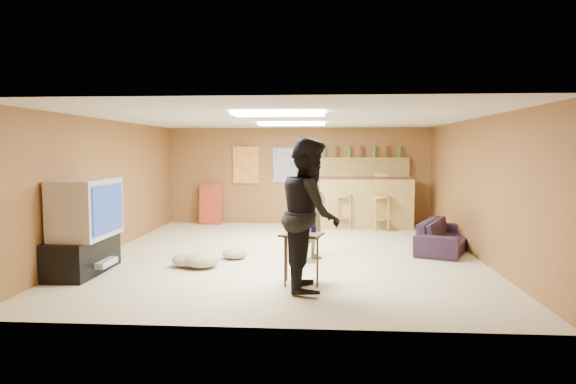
# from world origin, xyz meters

# --- Properties ---
(ground) EXTENTS (7.00, 7.00, 0.00)m
(ground) POSITION_xyz_m (0.00, 0.00, 0.00)
(ground) COLOR #C0B793
(ground) RESTS_ON ground
(ceiling) EXTENTS (6.00, 7.00, 0.02)m
(ceiling) POSITION_xyz_m (0.00, 0.00, 2.20)
(ceiling) COLOR silver
(ceiling) RESTS_ON ground
(wall_back) EXTENTS (6.00, 0.02, 2.20)m
(wall_back) POSITION_xyz_m (0.00, 3.50, 1.10)
(wall_back) COLOR brown
(wall_back) RESTS_ON ground
(wall_front) EXTENTS (6.00, 0.02, 2.20)m
(wall_front) POSITION_xyz_m (0.00, -3.50, 1.10)
(wall_front) COLOR brown
(wall_front) RESTS_ON ground
(wall_left) EXTENTS (0.02, 7.00, 2.20)m
(wall_left) POSITION_xyz_m (-3.00, 0.00, 1.10)
(wall_left) COLOR brown
(wall_left) RESTS_ON ground
(wall_right) EXTENTS (0.02, 7.00, 2.20)m
(wall_right) POSITION_xyz_m (3.00, 0.00, 1.10)
(wall_right) COLOR brown
(wall_right) RESTS_ON ground
(tv_stand) EXTENTS (0.55, 1.30, 0.50)m
(tv_stand) POSITION_xyz_m (-2.72, -1.50, 0.25)
(tv_stand) COLOR black
(tv_stand) RESTS_ON ground
(dvd_box) EXTENTS (0.35, 0.50, 0.08)m
(dvd_box) POSITION_xyz_m (-2.50, -1.50, 0.15)
(dvd_box) COLOR #B2B2B7
(dvd_box) RESTS_ON tv_stand
(tv_body) EXTENTS (0.60, 1.10, 0.80)m
(tv_body) POSITION_xyz_m (-2.65, -1.50, 0.90)
(tv_body) COLOR #B2B2B7
(tv_body) RESTS_ON tv_stand
(tv_screen) EXTENTS (0.02, 0.95, 0.65)m
(tv_screen) POSITION_xyz_m (-2.34, -1.50, 0.90)
(tv_screen) COLOR navy
(tv_screen) RESTS_ON tv_body
(bar_counter) EXTENTS (2.00, 0.60, 1.10)m
(bar_counter) POSITION_xyz_m (1.50, 2.95, 0.55)
(bar_counter) COLOR olive
(bar_counter) RESTS_ON ground
(bar_lip) EXTENTS (2.10, 0.12, 0.05)m
(bar_lip) POSITION_xyz_m (1.50, 2.70, 1.10)
(bar_lip) COLOR #3B2113
(bar_lip) RESTS_ON bar_counter
(bar_shelf) EXTENTS (2.00, 0.18, 0.05)m
(bar_shelf) POSITION_xyz_m (1.50, 3.40, 1.50)
(bar_shelf) COLOR olive
(bar_shelf) RESTS_ON bar_backing
(bar_backing) EXTENTS (2.00, 0.14, 0.60)m
(bar_backing) POSITION_xyz_m (1.50, 3.42, 1.20)
(bar_backing) COLOR olive
(bar_backing) RESTS_ON bar_counter
(poster_left) EXTENTS (0.60, 0.03, 0.85)m
(poster_left) POSITION_xyz_m (-1.20, 3.46, 1.35)
(poster_left) COLOR #BF3F26
(poster_left) RESTS_ON wall_back
(poster_right) EXTENTS (0.55, 0.03, 0.80)m
(poster_right) POSITION_xyz_m (-0.30, 3.46, 1.35)
(poster_right) COLOR #334C99
(poster_right) RESTS_ON wall_back
(folding_chair_stack) EXTENTS (0.50, 0.26, 0.91)m
(folding_chair_stack) POSITION_xyz_m (-2.00, 3.30, 0.45)
(folding_chair_stack) COLOR #AB361F
(folding_chair_stack) RESTS_ON ground
(ceiling_panel_front) EXTENTS (1.20, 0.60, 0.04)m
(ceiling_panel_front) POSITION_xyz_m (0.00, -1.50, 2.17)
(ceiling_panel_front) COLOR white
(ceiling_panel_front) RESTS_ON ceiling
(ceiling_panel_back) EXTENTS (1.20, 0.60, 0.04)m
(ceiling_panel_back) POSITION_xyz_m (0.00, 1.20, 2.17)
(ceiling_panel_back) COLOR white
(ceiling_panel_back) RESTS_ON ceiling
(person_olive) EXTENTS (0.53, 0.67, 1.63)m
(person_olive) POSITION_xyz_m (0.42, -0.47, 0.81)
(person_olive) COLOR #4E5B34
(person_olive) RESTS_ON ground
(person_black) EXTENTS (0.76, 0.95, 1.84)m
(person_black) POSITION_xyz_m (0.43, -2.08, 0.92)
(person_black) COLOR black
(person_black) RESTS_ON ground
(sofa) EXTENTS (1.31, 1.88, 0.51)m
(sofa) POSITION_xyz_m (2.65, 0.48, 0.26)
(sofa) COLOR black
(sofa) RESTS_ON ground
(tray_table) EXTENTS (0.58, 0.51, 0.65)m
(tray_table) POSITION_xyz_m (0.32, -1.86, 0.32)
(tray_table) COLOR #3B2113
(tray_table) RESTS_ON ground
(cup_red_near) EXTENTS (0.09, 0.09, 0.12)m
(cup_red_near) POSITION_xyz_m (0.18, -1.82, 0.71)
(cup_red_near) COLOR red
(cup_red_near) RESTS_ON tray_table
(cup_red_far) EXTENTS (0.11, 0.11, 0.12)m
(cup_red_far) POSITION_xyz_m (0.37, -1.96, 0.71)
(cup_red_far) COLOR red
(cup_red_far) RESTS_ON tray_table
(cup_blue) EXTENTS (0.10, 0.10, 0.10)m
(cup_blue) POSITION_xyz_m (0.46, -1.73, 0.70)
(cup_blue) COLOR navy
(cup_blue) RESTS_ON tray_table
(bar_stool_left) EXTENTS (0.50, 0.50, 1.23)m
(bar_stool_left) POSITION_xyz_m (1.02, 2.69, 0.61)
(bar_stool_left) COLOR olive
(bar_stool_left) RESTS_ON ground
(bar_stool_right) EXTENTS (0.38, 0.38, 1.12)m
(bar_stool_right) POSITION_xyz_m (1.80, 2.52, 0.56)
(bar_stool_right) COLOR olive
(bar_stool_right) RESTS_ON ground
(cushion_near_tv) EXTENTS (0.58, 0.58, 0.24)m
(cushion_near_tv) POSITION_xyz_m (-1.16, -1.06, 0.12)
(cushion_near_tv) COLOR gray
(cushion_near_tv) RESTS_ON ground
(cushion_mid) EXTENTS (0.50, 0.50, 0.18)m
(cushion_mid) POSITION_xyz_m (-0.79, -0.43, 0.09)
(cushion_mid) COLOR gray
(cushion_mid) RESTS_ON ground
(cushion_far) EXTENTS (0.59, 0.59, 0.20)m
(cushion_far) POSITION_xyz_m (-1.38, -1.01, 0.10)
(cushion_far) COLOR gray
(cushion_far) RESTS_ON ground
(bottle_row) EXTENTS (1.76, 0.08, 0.26)m
(bottle_row) POSITION_xyz_m (1.44, 3.38, 1.65)
(bottle_row) COLOR #3F7233
(bottle_row) RESTS_ON bar_shelf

